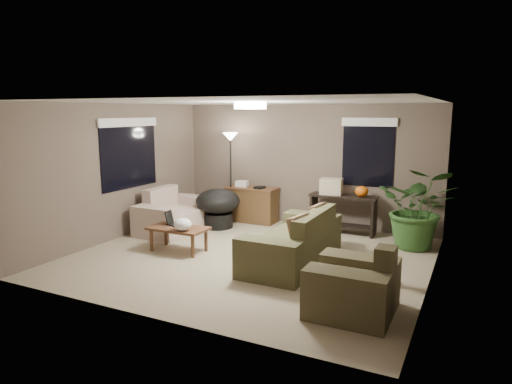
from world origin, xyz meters
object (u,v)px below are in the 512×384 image
at_px(loveseat, 174,216).
at_px(armchair, 354,288).
at_px(floor_lamp, 230,147).
at_px(console_table, 343,211).
at_px(papasan_chair, 218,205).
at_px(cat_scratching_post, 388,269).
at_px(houseplant, 418,217).
at_px(main_sofa, 295,244).
at_px(coffee_table, 178,231).
at_px(desk, 252,204).

bearing_deg(loveseat, armchair, -27.11).
bearing_deg(loveseat, floor_lamp, 61.59).
height_order(loveseat, console_table, loveseat).
xyz_separation_m(papasan_chair, cat_scratching_post, (3.70, -1.66, -0.25)).
xyz_separation_m(armchair, houseplant, (0.34, 3.03, 0.26)).
height_order(main_sofa, houseplant, houseplant).
relative_size(papasan_chair, cat_scratching_post, 2.13).
bearing_deg(armchair, papasan_chair, 141.99).
height_order(coffee_table, houseplant, houseplant).
xyz_separation_m(loveseat, papasan_chair, (0.67, 0.60, 0.17)).
xyz_separation_m(console_table, papasan_chair, (-2.41, -0.71, 0.03)).
distance_m(desk, console_table, 2.00).
distance_m(console_table, cat_scratching_post, 2.70).
xyz_separation_m(loveseat, floor_lamp, (0.64, 1.19, 1.30)).
bearing_deg(main_sofa, console_table, 84.86).
bearing_deg(houseplant, cat_scratching_post, -94.24).
bearing_deg(papasan_chair, console_table, 16.38).
relative_size(loveseat, armchair, 1.60).
distance_m(main_sofa, floor_lamp, 3.25).
bearing_deg(houseplant, coffee_table, -151.28).
height_order(houseplant, cat_scratching_post, houseplant).
distance_m(desk, cat_scratching_post, 4.08).
distance_m(main_sofa, coffee_table, 2.02).
distance_m(console_table, floor_lamp, 2.70).
xyz_separation_m(armchair, coffee_table, (-3.28, 1.05, 0.06)).
height_order(papasan_chair, houseplant, houseplant).
bearing_deg(cat_scratching_post, papasan_chair, 155.89).
xyz_separation_m(console_table, cat_scratching_post, (1.29, -2.37, -0.22)).
bearing_deg(papasan_chair, main_sofa, -31.51).
bearing_deg(cat_scratching_post, floor_lamp, 148.92).
relative_size(floor_lamp, cat_scratching_post, 3.82).
relative_size(desk, papasan_chair, 1.03).
height_order(armchair, papasan_chair, armchair).
distance_m(floor_lamp, cat_scratching_post, 4.57).
bearing_deg(papasan_chair, coffee_table, -82.23).
bearing_deg(armchair, desk, 131.60).
distance_m(coffee_table, cat_scratching_post, 3.47).
distance_m(houseplant, cat_scratching_post, 1.98).
height_order(loveseat, armchair, same).
xyz_separation_m(armchair, desk, (-3.10, 3.49, 0.08)).
bearing_deg(main_sofa, coffee_table, -170.73).
bearing_deg(papasan_chair, houseplant, 4.36).
xyz_separation_m(papasan_chair, floor_lamp, (-0.03, 0.59, 1.13)).
height_order(main_sofa, cat_scratching_post, main_sofa).
bearing_deg(desk, floor_lamp, -159.85).
distance_m(loveseat, armchair, 4.70).
bearing_deg(coffee_table, floor_lamp, 96.45).
bearing_deg(loveseat, main_sofa, -14.75).
relative_size(main_sofa, desk, 2.00).
bearing_deg(floor_lamp, houseplant, -4.40).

